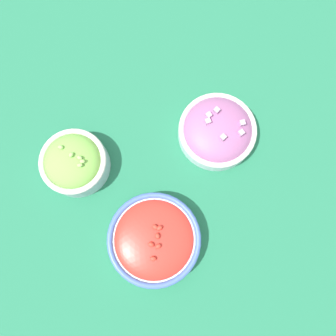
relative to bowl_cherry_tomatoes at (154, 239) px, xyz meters
name	(u,v)px	position (x,y,z in m)	size (l,w,h in m)	color
ground_plane	(168,171)	(-0.09, -0.12, -0.03)	(3.00, 3.00, 0.00)	#23704C
bowl_cherry_tomatoes	(154,239)	(0.00, 0.00, 0.00)	(0.19, 0.19, 0.07)	#B2C1CC
bowl_lettuce	(74,162)	(0.08, -0.22, 0.01)	(0.14, 0.14, 0.09)	#B2C1CC
bowl_red_onion	(217,131)	(-0.23, -0.15, 0.00)	(0.18, 0.18, 0.07)	silver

